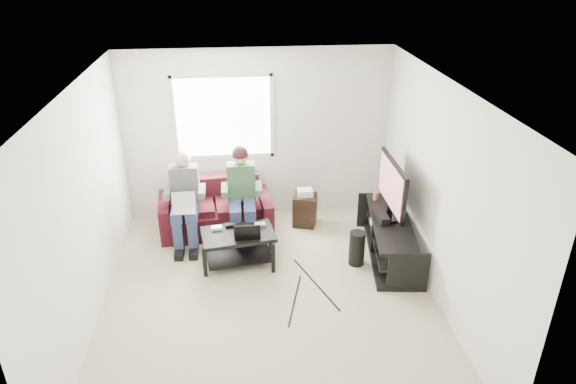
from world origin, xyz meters
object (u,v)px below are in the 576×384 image
(tv_stand, at_px, (389,240))
(end_table, at_px, (305,209))
(subwoofer, at_px, (357,248))
(coffee_table, at_px, (238,241))
(tv, at_px, (392,186))
(sofa, at_px, (216,212))

(tv_stand, bearing_deg, end_table, 136.07)
(subwoofer, relative_size, end_table, 0.81)
(end_table, bearing_deg, coffee_table, -136.63)
(tv_stand, relative_size, tv, 1.58)
(tv, bearing_deg, end_table, 139.02)
(sofa, xyz_separation_m, end_table, (1.35, 0.01, -0.03))
(tv_stand, bearing_deg, subwoofer, -162.96)
(subwoofer, bearing_deg, sofa, 149.21)
(sofa, relative_size, end_table, 2.87)
(tv, xyz_separation_m, subwoofer, (-0.48, -0.25, -0.78))
(tv, height_order, subwoofer, tv)
(sofa, height_order, end_table, sofa)
(tv_stand, xyz_separation_m, end_table, (-1.03, 1.00, 0.02))
(sofa, distance_m, subwoofer, 2.21)
(sofa, distance_m, end_table, 1.35)
(subwoofer, bearing_deg, coffee_table, 173.57)
(coffee_table, relative_size, tv, 0.93)
(coffee_table, relative_size, end_table, 1.72)
(coffee_table, relative_size, tv_stand, 0.59)
(tv_stand, bearing_deg, tv, 91.47)
(sofa, xyz_separation_m, coffee_table, (0.32, -0.95, 0.06))
(sofa, relative_size, tv_stand, 0.98)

